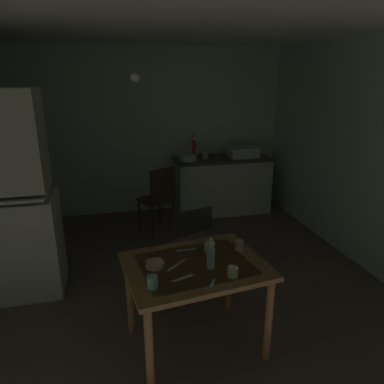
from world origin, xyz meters
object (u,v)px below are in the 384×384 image
(hand_pump, at_px, (194,148))
(chair_by_counter, at_px, (159,198))
(mixing_bowl_counter, at_px, (188,158))
(teacup_cream, at_px, (233,272))
(dining_table, at_px, (196,276))
(sink_basin, at_px, (242,152))
(serving_bowl_wide, at_px, (155,264))
(chair_far_side, at_px, (187,252))
(glass_bottle, at_px, (211,256))

(hand_pump, height_order, chair_by_counter, hand_pump)
(hand_pump, bearing_deg, mixing_bowl_counter, -141.02)
(teacup_cream, bearing_deg, dining_table, 132.67)
(sink_basin, xyz_separation_m, serving_bowl_wide, (-1.75, -2.75, -0.19))
(chair_by_counter, bearing_deg, sink_basin, 23.50)
(chair_far_side, height_order, glass_bottle, glass_bottle)
(dining_table, height_order, chair_by_counter, chair_by_counter)
(chair_far_side, height_order, serving_bowl_wide, chair_far_side)
(hand_pump, bearing_deg, glass_bottle, -101.56)
(chair_by_counter, bearing_deg, hand_pump, 45.53)
(dining_table, height_order, teacup_cream, teacup_cream)
(serving_bowl_wide, bearing_deg, teacup_cream, -27.02)
(sink_basin, distance_m, chair_by_counter, 1.60)
(chair_by_counter, xyz_separation_m, glass_bottle, (0.05, -2.24, 0.32))
(mixing_bowl_counter, relative_size, glass_bottle, 1.08)
(hand_pump, height_order, serving_bowl_wide, hand_pump)
(sink_basin, xyz_separation_m, hand_pump, (-0.77, 0.05, 0.09))
(glass_bottle, bearing_deg, serving_bowl_wide, 164.53)
(serving_bowl_wide, relative_size, teacup_cream, 1.81)
(chair_far_side, xyz_separation_m, serving_bowl_wide, (-0.37, -0.58, 0.24))
(chair_far_side, bearing_deg, chair_by_counter, 91.18)
(chair_far_side, distance_m, serving_bowl_wide, 0.73)
(mixing_bowl_counter, relative_size, serving_bowl_wide, 1.82)
(chair_far_side, height_order, chair_by_counter, chair_far_side)
(sink_basin, relative_size, chair_far_side, 0.46)
(sink_basin, bearing_deg, chair_by_counter, -156.50)
(glass_bottle, bearing_deg, hand_pump, 78.44)
(sink_basin, distance_m, hand_pump, 0.77)
(dining_table, xyz_separation_m, chair_far_side, (0.07, 0.62, -0.12))
(serving_bowl_wide, bearing_deg, mixing_bowl_counter, 72.18)
(serving_bowl_wide, height_order, glass_bottle, glass_bottle)
(mixing_bowl_counter, xyz_separation_m, chair_far_side, (-0.50, -2.12, -0.40))
(sink_basin, bearing_deg, hand_pump, 176.62)
(dining_table, relative_size, chair_by_counter, 1.18)
(hand_pump, distance_m, glass_bottle, 2.97)
(chair_far_side, bearing_deg, glass_bottle, -88.25)
(chair_far_side, bearing_deg, mixing_bowl_counter, 76.78)
(hand_pump, xyz_separation_m, chair_far_side, (-0.62, -2.21, -0.53))
(glass_bottle, bearing_deg, mixing_bowl_counter, 80.37)
(chair_far_side, bearing_deg, serving_bowl_wide, -122.48)
(serving_bowl_wide, relative_size, glass_bottle, 0.59)
(dining_table, xyz_separation_m, chair_by_counter, (0.04, 2.17, -0.12))
(mixing_bowl_counter, height_order, glass_bottle, glass_bottle)
(dining_table, bearing_deg, serving_bowl_wide, 173.54)
(sink_basin, relative_size, hand_pump, 1.13)
(mixing_bowl_counter, relative_size, teacup_cream, 3.29)
(mixing_bowl_counter, xyz_separation_m, chair_by_counter, (-0.53, -0.56, -0.40))
(sink_basin, distance_m, chair_far_side, 2.61)
(teacup_cream, bearing_deg, serving_bowl_wide, 152.98)
(hand_pump, relative_size, teacup_cream, 5.10)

